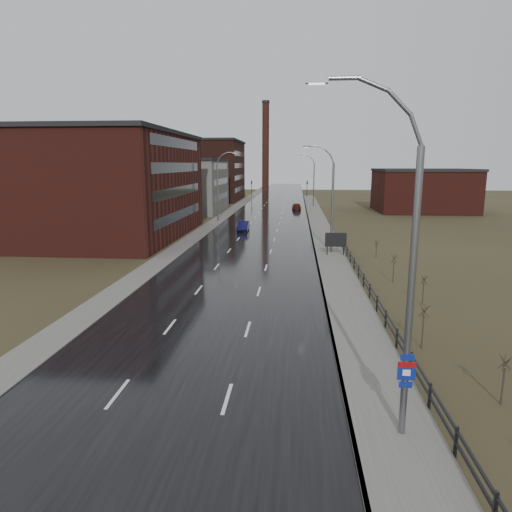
% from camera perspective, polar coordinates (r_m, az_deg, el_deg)
% --- Properties ---
extents(ground, '(320.00, 320.00, 0.00)m').
position_cam_1_polar(ground, '(16.73, -14.40, -23.33)').
color(ground, '#2D2819').
rests_on(ground, ground).
extents(road, '(14.00, 300.00, 0.06)m').
position_cam_1_polar(road, '(73.66, 1.12, 4.10)').
color(road, black).
rests_on(road, ground).
extents(sidewalk_right, '(3.20, 180.00, 0.18)m').
position_cam_1_polar(sidewalk_right, '(48.92, 9.19, 0.27)').
color(sidewalk_right, '#595651').
rests_on(sidewalk_right, ground).
extents(curb_right, '(0.16, 180.00, 0.18)m').
position_cam_1_polar(curb_right, '(48.83, 7.41, 0.30)').
color(curb_right, slate).
rests_on(curb_right, ground).
extents(sidewalk_left, '(2.40, 260.00, 0.12)m').
position_cam_1_polar(sidewalk_left, '(74.66, -5.19, 4.18)').
color(sidewalk_left, '#595651').
rests_on(sidewalk_left, ground).
extents(warehouse_near, '(22.44, 28.56, 13.50)m').
position_cam_1_polar(warehouse_near, '(63.50, -19.33, 8.39)').
color(warehouse_near, '#471914').
rests_on(warehouse_near, ground).
extents(warehouse_mid, '(16.32, 20.40, 10.50)m').
position_cam_1_polar(warehouse_mid, '(93.83, -9.25, 8.74)').
color(warehouse_mid, slate).
rests_on(warehouse_mid, ground).
extents(warehouse_far, '(26.52, 24.48, 15.50)m').
position_cam_1_polar(warehouse_far, '(124.09, -8.14, 10.56)').
color(warehouse_far, '#331611').
rests_on(warehouse_far, ground).
extents(building_right, '(18.36, 16.32, 8.50)m').
position_cam_1_polar(building_right, '(98.34, 20.13, 7.73)').
color(building_right, '#471914').
rests_on(building_right, ground).
extents(smokestack, '(2.70, 2.70, 30.70)m').
position_cam_1_polar(smokestack, '(163.36, 1.20, 13.57)').
color(smokestack, '#331611').
rests_on(smokestack, ground).
extents(streetlight_main, '(3.91, 0.29, 12.11)m').
position_cam_1_polar(streetlight_main, '(15.66, 17.83, -1.61)').
color(streetlight_main, slate).
rests_on(streetlight_main, ground).
extents(streetlight_right_mid, '(3.36, 0.28, 11.35)m').
position_cam_1_polar(streetlight_right_mid, '(49.14, 9.20, 7.09)').
color(streetlight_right_mid, slate).
rests_on(streetlight_right_mid, ground).
extents(streetlight_left, '(3.36, 0.28, 11.35)m').
position_cam_1_polar(streetlight_left, '(76.03, -4.63, 8.69)').
color(streetlight_left, slate).
rests_on(streetlight_left, ground).
extents(streetlight_right_far, '(3.36, 0.28, 11.35)m').
position_cam_1_polar(streetlight_right_far, '(103.01, 7.08, 9.35)').
color(streetlight_right_far, slate).
rests_on(streetlight_right_far, ground).
extents(guardrail, '(0.10, 53.05, 1.10)m').
position_cam_1_polar(guardrail, '(32.83, 14.22, -4.34)').
color(guardrail, black).
rests_on(guardrail, ground).
extents(shrub_b, '(0.49, 0.52, 2.07)m').
position_cam_1_polar(shrub_b, '(21.11, 28.55, -13.32)').
color(shrub_b, '#382D23').
rests_on(shrub_b, ground).
extents(shrub_c, '(0.56, 0.59, 2.35)m').
position_cam_1_polar(shrub_c, '(25.39, 20.16, -8.12)').
color(shrub_c, '#382D23').
rests_on(shrub_c, ground).
extents(shrub_d, '(0.49, 0.51, 2.05)m').
position_cam_1_polar(shrub_d, '(33.06, 20.19, -3.92)').
color(shrub_d, '#382D23').
rests_on(shrub_d, ground).
extents(shrub_e, '(0.55, 0.58, 2.34)m').
position_cam_1_polar(shrub_e, '(38.34, 16.82, -1.41)').
color(shrub_e, '#382D23').
rests_on(shrub_e, ground).
extents(shrub_f, '(0.42, 0.45, 1.76)m').
position_cam_1_polar(shrub_f, '(48.32, 14.81, 0.91)').
color(shrub_f, '#382D23').
rests_on(shrub_f, ground).
extents(billboard, '(2.19, 0.17, 2.51)m').
position_cam_1_polar(billboard, '(47.69, 9.93, 1.92)').
color(billboard, black).
rests_on(billboard, ground).
extents(traffic_light_left, '(0.58, 2.73, 5.30)m').
position_cam_1_polar(traffic_light_left, '(133.60, -0.56, 9.37)').
color(traffic_light_left, black).
rests_on(traffic_light_left, ground).
extents(traffic_light_right, '(0.58, 2.73, 5.30)m').
position_cam_1_polar(traffic_light_right, '(133.01, 6.41, 9.29)').
color(traffic_light_right, black).
rests_on(traffic_light_right, ground).
extents(car_near, '(1.50, 4.20, 1.38)m').
position_cam_1_polar(car_near, '(65.19, -1.58, 3.72)').
color(car_near, '#0E0D44').
rests_on(car_near, ground).
extents(car_far, '(1.98, 4.35, 1.45)m').
position_cam_1_polar(car_far, '(96.01, 5.09, 6.19)').
color(car_far, '#531A0D').
rests_on(car_far, ground).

